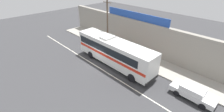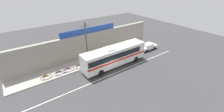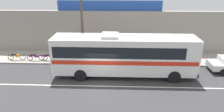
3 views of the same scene
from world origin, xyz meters
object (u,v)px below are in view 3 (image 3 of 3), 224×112
object	(u,v)px
intercity_bus	(123,54)
motorcycle_green	(50,57)
pedestrian_near_shop	(137,50)
pedestrian_by_curb	(110,48)
motorcycle_red	(16,56)
motorcycle_orange	(35,57)
utility_pole	(82,22)
motorcycle_purple	(69,57)

from	to	relation	value
intercity_bus	motorcycle_green	size ratio (longest dim) A/B	6.47
pedestrian_near_shop	pedestrian_by_curb	world-z (taller)	pedestrian_by_curb
motorcycle_green	motorcycle_red	xyz separation A→B (m)	(-3.56, -0.02, 0.00)
motorcycle_orange	motorcycle_green	bearing A→B (deg)	1.99
intercity_bus	motorcycle_green	world-z (taller)	intercity_bus
intercity_bus	motorcycle_orange	world-z (taller)	intercity_bus
motorcycle_red	pedestrian_near_shop	bearing A→B (deg)	4.78
utility_pole	motorcycle_green	world-z (taller)	utility_pole
intercity_bus	motorcycle_red	bearing A→B (deg)	165.57
motorcycle_green	motorcycle_red	bearing A→B (deg)	-179.75
intercity_bus	pedestrian_near_shop	bearing A→B (deg)	68.62
intercity_bus	motorcycle_orange	bearing A→B (deg)	162.74
utility_pole	pedestrian_by_curb	xyz separation A→B (m)	(2.60, 1.71, -3.13)
motorcycle_red	pedestrian_by_curb	world-z (taller)	pedestrian_by_curb
motorcycle_green	utility_pole	bearing A→B (deg)	-5.45
motorcycle_orange	pedestrian_by_curb	xyz separation A→B (m)	(7.70, 1.42, 0.54)
motorcycle_orange	motorcycle_red	size ratio (longest dim) A/B	0.97
motorcycle_purple	motorcycle_orange	distance (m)	3.48
motorcycle_red	pedestrian_by_curb	bearing A→B (deg)	8.12
utility_pole	motorcycle_red	bearing A→B (deg)	177.39
intercity_bus	motorcycle_red	world-z (taller)	intercity_bus
motorcycle_red	pedestrian_near_shop	distance (m)	12.60
intercity_bus	pedestrian_near_shop	xyz separation A→B (m)	(1.52, 3.88, -0.97)
pedestrian_near_shop	pedestrian_by_curb	xyz separation A→B (m)	(-2.82, 0.34, 0.01)
pedestrian_by_curb	pedestrian_near_shop	bearing A→B (deg)	-6.81
intercity_bus	motorcycle_orange	distance (m)	9.54
motorcycle_green	pedestrian_by_curb	world-z (taller)	pedestrian_by_curb
motorcycle_red	pedestrian_near_shop	size ratio (longest dim) A/B	1.15
pedestrian_near_shop	pedestrian_by_curb	bearing A→B (deg)	173.19
motorcycle_green	pedestrian_near_shop	bearing A→B (deg)	6.57
motorcycle_purple	motorcycle_green	bearing A→B (deg)	177.05
motorcycle_orange	pedestrian_by_curb	world-z (taller)	pedestrian_by_curb
utility_pole	pedestrian_near_shop	world-z (taller)	utility_pole
utility_pole	motorcycle_orange	distance (m)	6.29
motorcycle_orange	pedestrian_near_shop	world-z (taller)	pedestrian_near_shop
pedestrian_by_curb	motorcycle_green	bearing A→B (deg)	-167.45
intercity_bus	pedestrian_by_curb	size ratio (longest dim) A/B	7.35
intercity_bus	motorcycle_purple	world-z (taller)	intercity_bus
pedestrian_by_curb	motorcycle_purple	bearing A→B (deg)	-160.78
motorcycle_red	pedestrian_by_curb	xyz separation A→B (m)	(9.72, 1.39, 0.54)
utility_pole	pedestrian_near_shop	size ratio (longest dim) A/B	4.81
motorcycle_purple	intercity_bus	bearing A→B (deg)	-26.48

